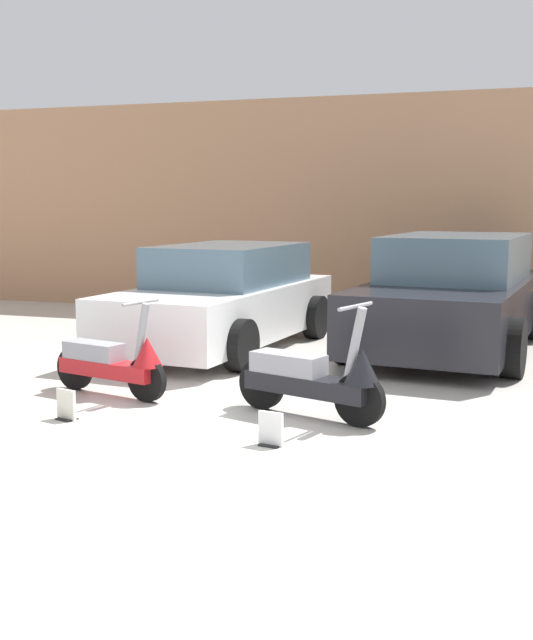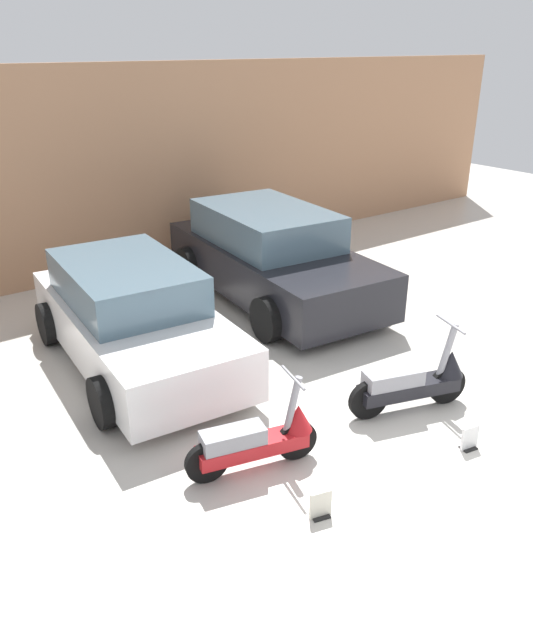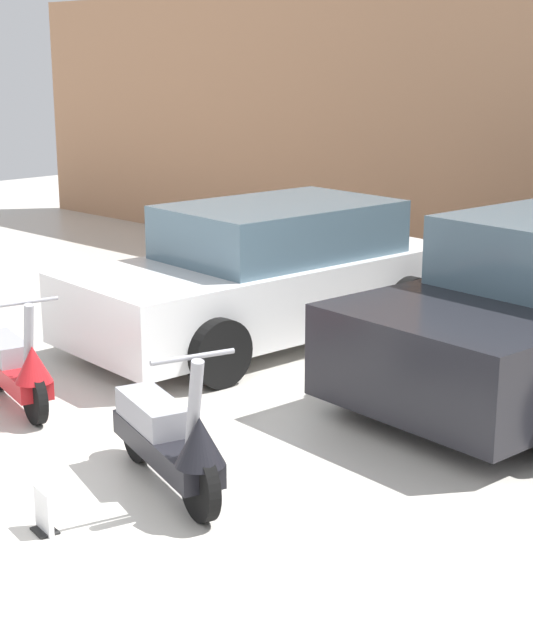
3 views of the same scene
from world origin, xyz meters
TOP-DOWN VIEW (x-y plane):
  - ground_plane at (0.00, 0.00)m, footprint 28.00×28.00m
  - scooter_front_left at (-1.52, 0.99)m, footprint 1.31×0.59m
  - scooter_front_right at (0.48, 0.81)m, footprint 1.39×0.69m
  - car_rear_left at (-1.48, 3.72)m, footprint 2.10×3.93m
  - placard_near_right_scooter at (0.37, -0.04)m, footprint 0.20×0.15m

SIDE VIEW (x-z plane):
  - ground_plane at x=0.00m, z-range 0.00..0.00m
  - placard_near_right_scooter at x=0.37m, z-range -0.02..0.24m
  - scooter_front_left at x=-1.52m, z-range -0.14..0.80m
  - scooter_front_right at x=0.48m, z-range -0.15..0.86m
  - car_rear_left at x=-1.48m, z-range -0.03..1.26m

